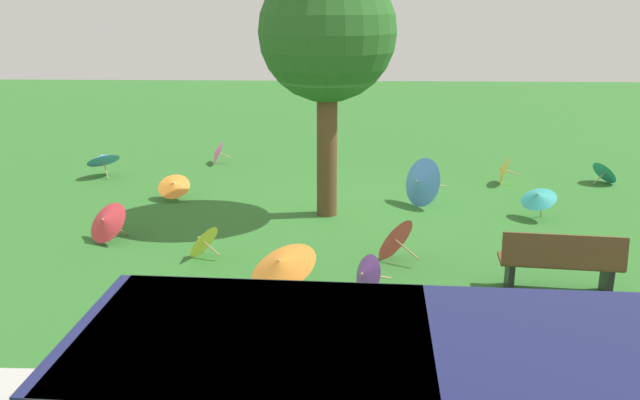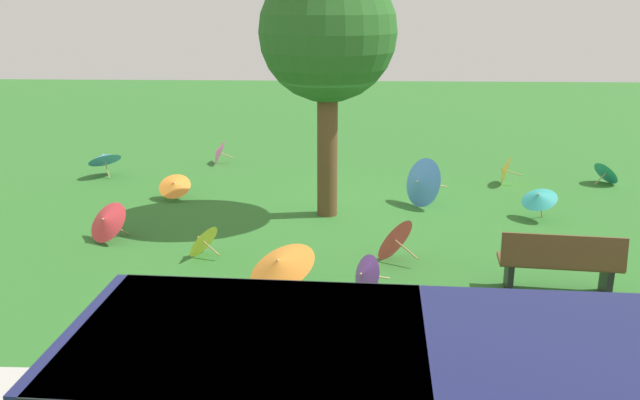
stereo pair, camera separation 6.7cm
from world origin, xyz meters
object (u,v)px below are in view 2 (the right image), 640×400
object	(u,v)px
parasol_red_1	(393,238)
parasol_yellow_1	(201,240)
parasol_blue_0	(420,182)
parasol_red_2	(106,221)
parasol_orange_4	(280,264)
parasol_yellow_2	(504,170)
parasol_teal_2	(608,172)
parasol_purple_0	(364,274)
parasol_blue_1	(104,158)
parasol_teal_0	(539,197)
park_bench	(560,263)
shade_tree	(328,35)
parasol_pink_0	(218,152)
parasol_orange_0	(174,185)

from	to	relation	value
parasol_red_1	parasol_yellow_1	size ratio (longest dim) A/B	1.18
parasol_blue_0	parasol_red_2	world-z (taller)	parasol_blue_0
parasol_blue_0	parasol_orange_4	xyz separation A→B (m)	(2.28, 4.34, 0.06)
parasol_orange_4	parasol_yellow_2	bearing A→B (deg)	-125.41
parasol_blue_0	parasol_teal_2	distance (m)	4.56
parasol_red_2	parasol_orange_4	xyz separation A→B (m)	(-3.09, 2.17, 0.18)
parasol_purple_0	parasol_red_2	world-z (taller)	parasol_red_2
parasol_blue_1	parasol_teal_0	bearing A→B (deg)	163.21
parasol_blue_0	parasol_yellow_1	distance (m)	4.60
parasol_purple_0	parasol_orange_4	xyz separation A→B (m)	(1.11, 0.31, 0.26)
park_bench	parasol_red_1	xyz separation A→B (m)	(2.17, -1.15, -0.10)
parasol_purple_0	parasol_teal_2	world-z (taller)	parasol_purple_0
parasol_purple_0	parasol_red_1	distance (m)	1.31
shade_tree	parasol_pink_0	xyz separation A→B (m)	(2.75, -3.79, -2.96)
parasol_teal_0	parasol_red_2	xyz separation A→B (m)	(7.42, 1.42, -0.07)
parasol_teal_0	parasol_blue_1	xyz separation A→B (m)	(8.90, -2.68, 0.00)
parasol_blue_0	parasol_blue_1	world-z (taller)	parasol_blue_0
parasol_pink_0	parasol_red_1	bearing A→B (deg)	122.43
parasol_teal_0	parasol_red_1	xyz separation A→B (m)	(2.76, 2.05, -0.07)
parasol_purple_0	parasol_blue_1	xyz separation A→B (m)	(5.68, -5.97, 0.15)
parasol_pink_0	parasol_orange_4	size ratio (longest dim) A/B	0.52
parasol_orange_0	parasol_teal_2	xyz separation A→B (m)	(-9.03, -1.55, -0.05)
parasol_yellow_1	parasol_blue_1	bearing A→B (deg)	-55.94
parasol_pink_0	parasol_orange_4	xyz separation A→B (m)	(-2.24, 7.55, 0.25)
parasol_yellow_1	park_bench	bearing A→B (deg)	167.08
shade_tree	parasol_blue_1	bearing A→B (deg)	-26.42
parasol_orange_0	parasol_blue_1	bearing A→B (deg)	-40.75
parasol_blue_0	parasol_red_1	bearing A→B (deg)	75.95
parasol_orange_0	parasol_teal_2	bearing A→B (deg)	-170.27
parasol_purple_0	parasol_teal_0	size ratio (longest dim) A/B	0.71
parasol_yellow_1	parasol_yellow_2	world-z (taller)	parasol_yellow_2
parasol_teal_0	parasol_pink_0	size ratio (longest dim) A/B	1.34
park_bench	parasol_teal_0	size ratio (longest dim) A/B	1.85
parasol_blue_0	parasol_blue_1	distance (m)	7.11
shade_tree	parasol_red_2	bearing A→B (deg)	23.74
parasol_orange_0	parasol_purple_0	bearing A→B (deg)	130.90
parasol_red_2	parasol_pink_0	bearing A→B (deg)	-98.97
parasol_teal_0	park_bench	bearing A→B (deg)	79.57
parasol_red_1	parasol_teal_2	world-z (taller)	parasol_red_1
parasol_purple_0	shade_tree	bearing A→B (deg)	-80.04
parasol_yellow_2	parasol_orange_4	world-z (taller)	parasol_orange_4
parasol_blue_1	parasol_pink_0	world-z (taller)	parasol_blue_1
parasol_yellow_2	parasol_yellow_1	bearing A→B (deg)	38.03
parasol_orange_4	parasol_teal_2	distance (m)	8.89
shade_tree	parasol_yellow_2	bearing A→B (deg)	-149.40
parasol_teal_2	parasol_yellow_2	bearing A→B (deg)	3.17
parasol_yellow_1	parasol_red_2	xyz separation A→B (m)	(1.71, -0.61, 0.08)
parasol_yellow_2	parasol_teal_0	bearing A→B (deg)	92.32
parasol_purple_0	parasol_blue_1	distance (m)	8.24
park_bench	parasol_pink_0	world-z (taller)	park_bench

